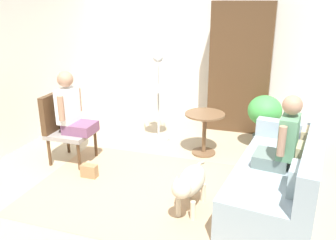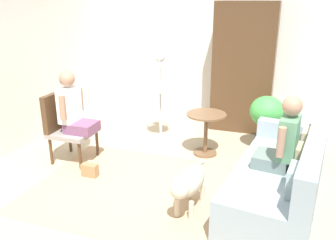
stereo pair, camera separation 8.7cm
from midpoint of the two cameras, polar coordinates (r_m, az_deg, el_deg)
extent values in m
plane|color=tan|center=(4.44, -0.03, -10.77)|extent=(6.65, 6.65, 0.00)
cube|color=silver|center=(6.65, 7.63, 11.80)|extent=(5.86, 0.12, 2.76)
cube|color=tan|center=(4.30, -1.61, -11.79)|extent=(3.13, 2.01, 0.01)
cube|color=#8EA0AD|center=(4.20, 16.67, -10.01)|extent=(1.12, 2.08, 0.45)
cube|color=#8EA0AD|center=(3.99, 22.14, -5.32)|extent=(0.44, 1.99, 0.41)
cube|color=#8EA0AD|center=(4.88, 18.82, -1.63)|extent=(0.88, 0.29, 0.23)
cube|color=#9EB2B7|center=(3.57, 19.30, -9.03)|extent=(0.14, 0.33, 0.28)
cube|color=#C6B284|center=(4.07, 20.25, -5.63)|extent=(0.14, 0.29, 0.28)
cube|color=#C6B284|center=(4.57, 20.99, -2.97)|extent=(0.14, 0.31, 0.28)
cylinder|color=#4C331E|center=(5.27, -12.20, -3.82)|extent=(0.04, 0.04, 0.40)
cylinder|color=#4C331E|center=(4.91, -14.83, -5.80)|extent=(0.04, 0.04, 0.40)
cylinder|color=#4C331E|center=(5.51, -16.46, -3.17)|extent=(0.04, 0.04, 0.40)
cylinder|color=#4C331E|center=(5.16, -19.26, -5.00)|extent=(0.04, 0.04, 0.40)
cube|color=gray|center=(5.12, -15.92, -2.08)|extent=(0.57, 0.57, 0.06)
cube|color=#4C331E|center=(5.16, -18.49, 1.29)|extent=(0.08, 0.56, 0.53)
cube|color=slate|center=(4.08, 15.90, -6.16)|extent=(0.41, 0.41, 0.14)
cube|color=#598C66|center=(3.94, 18.49, -2.58)|extent=(0.23, 0.38, 0.46)
sphere|color=#A57A60|center=(3.83, 19.04, 2.31)|extent=(0.21, 0.21, 0.21)
cylinder|color=#A57A60|center=(3.74, 17.46, -3.32)|extent=(0.08, 0.08, 0.32)
cylinder|color=#A57A60|center=(4.15, 18.40, -1.17)|extent=(0.08, 0.08, 0.32)
cube|color=#77496B|center=(5.01, -14.57, -1.21)|extent=(0.40, 0.35, 0.14)
cube|color=white|center=(5.00, -16.53, 2.31)|extent=(0.18, 0.35, 0.48)
sphere|color=#A57A60|center=(4.92, -16.93, 6.39)|extent=(0.21, 0.21, 0.21)
cylinder|color=#A57A60|center=(5.15, -14.88, 3.21)|extent=(0.08, 0.08, 0.33)
cylinder|color=#A57A60|center=(4.81, -17.56, 1.82)|extent=(0.08, 0.08, 0.33)
cylinder|color=brown|center=(5.12, 5.56, 0.95)|extent=(0.59, 0.59, 0.02)
cylinder|color=brown|center=(5.22, 5.45, -2.37)|extent=(0.06, 0.06, 0.61)
cylinder|color=brown|center=(5.34, 5.35, -5.28)|extent=(0.35, 0.35, 0.03)
ellipsoid|color=beige|center=(3.86, 3.24, -9.78)|extent=(0.30, 0.58, 0.27)
sphere|color=beige|center=(3.54, 1.49, -11.15)|extent=(0.20, 0.20, 0.20)
cone|color=beige|center=(3.47, 2.31, -9.85)|extent=(0.06, 0.06, 0.06)
cone|color=beige|center=(3.50, 0.71, -9.56)|extent=(0.06, 0.06, 0.06)
cylinder|color=beige|center=(4.14, 4.84, -7.03)|extent=(0.05, 0.18, 0.10)
cylinder|color=beige|center=(3.80, 3.40, -14.55)|extent=(0.06, 0.06, 0.22)
cylinder|color=beige|center=(3.85, 1.05, -14.08)|extent=(0.06, 0.06, 0.22)
cylinder|color=beige|center=(4.12, 5.15, -11.69)|extent=(0.06, 0.06, 0.22)
cylinder|color=beige|center=(4.16, 2.97, -11.30)|extent=(0.06, 0.06, 0.22)
cylinder|color=silver|center=(5.86, -1.95, -2.91)|extent=(0.36, 0.36, 0.03)
cylinder|color=silver|center=(5.72, -2.00, 0.81)|extent=(0.04, 0.04, 0.83)
cylinder|color=silver|center=(5.60, -2.05, 4.95)|extent=(0.40, 0.40, 0.02)
cylinder|color=silver|center=(5.48, -0.19, 7.47)|extent=(0.01, 0.01, 0.51)
cylinder|color=silver|center=(5.60, -0.19, 7.71)|extent=(0.01, 0.01, 0.51)
cylinder|color=silver|center=(5.69, -0.89, 7.90)|extent=(0.01, 0.01, 0.51)
cylinder|color=silver|center=(5.73, -2.02, 7.97)|extent=(0.01, 0.01, 0.51)
cylinder|color=silver|center=(5.70, -3.17, 7.89)|extent=(0.01, 0.01, 0.51)
cylinder|color=silver|center=(5.61, -3.93, 7.69)|extent=(0.01, 0.01, 0.51)
cylinder|color=silver|center=(5.49, -4.01, 7.45)|extent=(0.01, 0.01, 0.51)
cylinder|color=silver|center=(5.40, -3.33, 7.25)|extent=(0.01, 0.01, 0.51)
cylinder|color=silver|center=(5.35, -2.15, 7.18)|extent=(0.01, 0.01, 0.51)
cylinder|color=silver|center=(5.39, -0.93, 7.26)|extent=(0.01, 0.01, 0.51)
sphere|color=silver|center=(5.50, -2.11, 10.17)|extent=(0.16, 0.16, 0.16)
cylinder|color=#4C5156|center=(5.65, 14.64, -3.44)|extent=(0.31, 0.31, 0.21)
cylinder|color=brown|center=(5.57, 14.82, -1.48)|extent=(0.03, 0.03, 0.20)
ellipsoid|color=green|center=(5.47, 15.08, 1.50)|extent=(0.51, 0.51, 0.46)
cube|color=#4C331E|center=(6.22, 11.40, 8.42)|extent=(1.02, 0.56, 2.19)
cube|color=#99724C|center=(4.73, -13.25, -8.13)|extent=(0.21, 0.10, 0.17)
camera|label=1|loc=(0.04, -90.60, -0.21)|focal=37.34mm
camera|label=2|loc=(0.04, 89.40, 0.21)|focal=37.34mm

